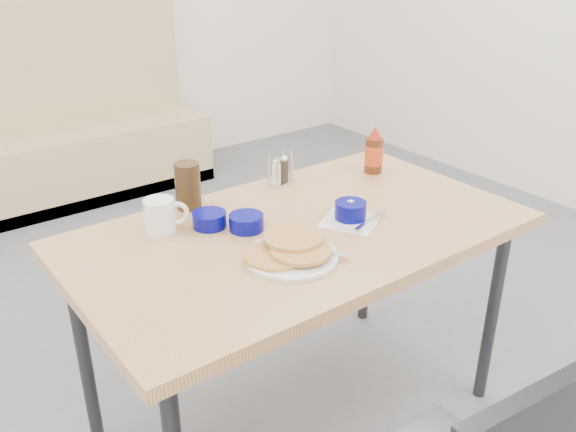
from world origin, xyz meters
TOP-DOWN VIEW (x-y plane):
  - booth_bench at (0.00, 2.78)m, footprint 1.90×0.56m
  - dining_table at (0.00, 0.25)m, footprint 1.40×0.80m
  - pancake_plate at (-0.14, 0.11)m, footprint 0.26×0.26m
  - coffee_mug at (-0.35, 0.48)m, footprint 0.13×0.09m
  - grits_setting at (0.15, 0.19)m, footprint 0.24×0.22m
  - creamer_bowl at (-0.22, 0.42)m, footprint 0.10×0.10m
  - butter_bowl at (-0.14, 0.34)m, footprint 0.11×0.11m
  - amber_tumbler at (-0.20, 0.59)m, footprint 0.11×0.11m
  - condiment_caddy at (0.17, 0.58)m, footprint 0.11×0.08m
  - syrup_bottle at (0.52, 0.46)m, footprint 0.07×0.07m

SIDE VIEW (x-z plane):
  - booth_bench at x=0.00m, z-range -0.26..0.96m
  - dining_table at x=0.00m, z-range 0.32..1.08m
  - pancake_plate at x=-0.14m, z-range 0.76..0.80m
  - creamer_bowl at x=-0.22m, z-range 0.76..0.81m
  - butter_bowl at x=-0.14m, z-range 0.76..0.81m
  - grits_setting at x=0.15m, z-range 0.75..0.82m
  - condiment_caddy at x=0.17m, z-range 0.74..0.86m
  - coffee_mug at x=-0.35m, z-range 0.76..0.87m
  - syrup_bottle at x=0.52m, z-range 0.75..0.93m
  - amber_tumbler at x=-0.20m, z-range 0.76..0.92m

